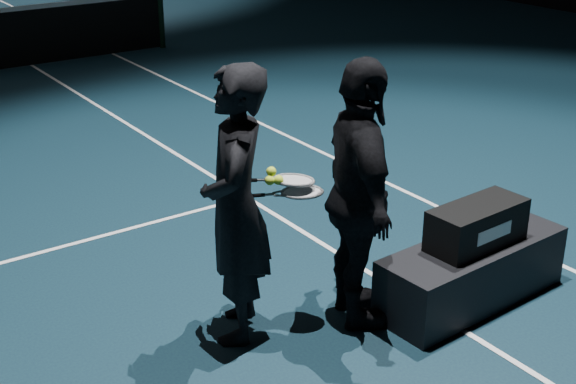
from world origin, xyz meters
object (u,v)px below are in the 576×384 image
player_bench (472,272)px  tennis_balls (273,178)px  player_b (360,197)px  racket_lower (302,192)px  player_a (236,206)px  racket_bag (477,225)px  racket_upper (294,180)px

player_bench → tennis_balls: size_ratio=13.09×
player_b → tennis_balls: bearing=89.3°
player_bench → racket_lower: bearing=156.8°
player_a → tennis_balls: size_ratio=16.09×
player_b → racket_lower: player_b is taller
racket_bag → racket_upper: size_ratio=1.15×
racket_bag → racket_upper: bearing=155.0°
tennis_balls → racket_bag: bearing=-20.6°
racket_bag → player_b: 0.99m
racket_lower → racket_upper: (-0.03, 0.06, 0.07)m
player_b → racket_lower: size_ratio=2.84×
racket_bag → racket_lower: (-1.25, 0.45, 0.40)m
player_b → racket_lower: (-0.37, 0.16, 0.07)m
player_a → racket_lower: bearing=100.9°
racket_bag → player_b: (-0.88, 0.29, 0.34)m
player_b → player_bench: bearing=-84.4°
racket_bag → tennis_balls: size_ratio=6.54×
player_bench → racket_bag: 0.39m
racket_bag → tennis_balls: (-1.42, 0.54, 0.52)m
racket_lower → tennis_balls: size_ratio=5.67×
racket_lower → player_a: bearing=180.0°
racket_lower → player_b: bearing=0.0°
player_bench → racket_lower: size_ratio=2.31×
player_a → racket_bag: bearing=103.9°
racket_bag → player_b: bearing=158.6°
player_a → racket_upper: size_ratio=2.84×
player_a → racket_lower: (0.41, -0.18, 0.07)m
player_a → racket_upper: player_a is taller
tennis_balls → player_bench: bearing=-20.6°
racket_bag → racket_lower: 1.39m
player_a → player_b: size_ratio=1.00×
player_b → racket_bag: bearing=-84.4°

